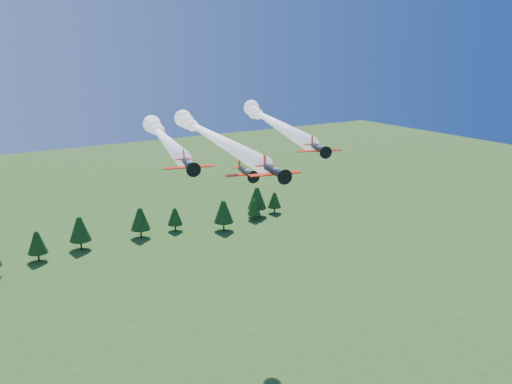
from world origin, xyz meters
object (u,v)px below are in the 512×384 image
plane_lead (208,133)px  plane_left (162,136)px  plane_slot (246,172)px  plane_right (270,120)px

plane_lead → plane_left: (-6.50, 5.69, -0.72)m
plane_left → plane_slot: (4.73, -22.09, -3.13)m
plane_left → plane_lead: bearing=-26.1°
plane_left → plane_right: plane_right is taller
plane_left → plane_slot: 22.81m
plane_left → plane_right: (23.64, -0.46, 1.32)m
plane_right → plane_slot: 29.07m
plane_left → plane_right: size_ratio=0.82×
plane_lead → plane_left: bearing=151.3°
plane_lead → plane_right: bearing=29.5°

